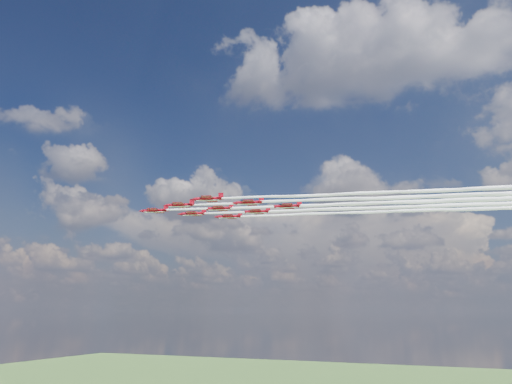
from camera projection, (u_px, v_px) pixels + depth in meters
jet_lead at (392, 203)px, 150.28m from camera, size 152.75×41.81×2.49m
jet_row2_port at (434, 196)px, 141.74m from camera, size 152.75×41.81×2.49m
jet_row2_starb at (426, 206)px, 155.39m from camera, size 152.75×41.81×2.49m
jet_row3_port at (481, 189)px, 133.20m from camera, size 152.75×41.81×2.49m
jet_row3_centre at (468, 200)px, 146.85m from camera, size 152.75×41.81×2.49m
jet_row3_starb at (457, 210)px, 160.50m from camera, size 152.75×41.81×2.49m
jet_row4_starb at (500, 204)px, 151.96m from camera, size 152.75×41.81×2.49m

